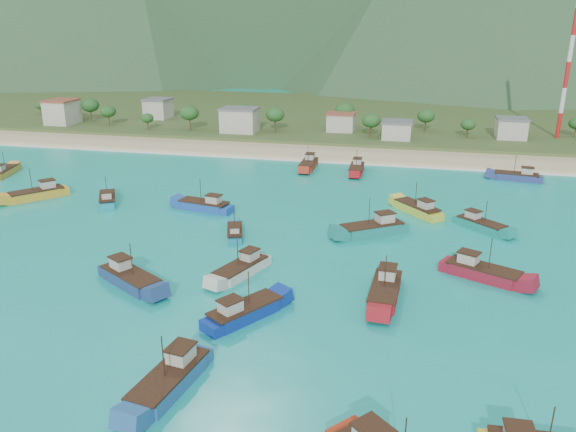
% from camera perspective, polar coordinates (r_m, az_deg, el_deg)
% --- Properties ---
extents(ground, '(600.00, 600.00, 0.00)m').
position_cam_1_polar(ground, '(80.62, -5.04, -5.98)').
color(ground, '#0C898A').
rests_on(ground, ground).
extents(beach, '(400.00, 18.00, 1.20)m').
position_cam_1_polar(beach, '(153.87, 3.97, 6.35)').
color(beach, beige).
rests_on(beach, ground).
extents(land, '(400.00, 110.00, 2.40)m').
position_cam_1_polar(land, '(213.26, 6.62, 9.90)').
color(land, '#385123').
rests_on(land, ground).
extents(surf_line, '(400.00, 2.50, 0.08)m').
position_cam_1_polar(surf_line, '(144.74, 3.37, 5.54)').
color(surf_line, white).
rests_on(surf_line, ground).
extents(village, '(210.09, 29.61, 7.49)m').
position_cam_1_polar(village, '(173.45, 5.58, 9.37)').
color(village, beige).
rests_on(village, ground).
extents(vegetation, '(275.85, 25.47, 8.41)m').
position_cam_1_polar(vegetation, '(177.08, 2.29, 9.80)').
color(vegetation, '#235623').
rests_on(vegetation, ground).
extents(radio_tower, '(1.20, 1.20, 43.15)m').
position_cam_1_polar(radio_tower, '(182.18, 26.64, 13.82)').
color(radio_tower, red).
rests_on(radio_tower, ground).
extents(boat_3, '(8.64, 10.80, 6.40)m').
position_cam_1_polar(boat_3, '(69.15, -4.50, -9.79)').
color(boat_3, navy).
rests_on(boat_3, ground).
extents(boat_5, '(10.83, 4.58, 6.20)m').
position_cam_1_polar(boat_5, '(137.38, 22.26, 3.68)').
color(boat_5, navy).
rests_on(boat_5, ground).
extents(boat_6, '(9.51, 10.17, 6.36)m').
position_cam_1_polar(boat_6, '(107.72, 13.05, 0.63)').
color(boat_6, gold).
rests_on(boat_6, ground).
extents(boat_8, '(6.56, 10.74, 6.11)m').
position_cam_1_polar(boat_8, '(80.48, -4.73, -5.45)').
color(boat_8, beige).
rests_on(boat_8, ground).
extents(boat_10, '(11.77, 9.60, 7.01)m').
position_cam_1_polar(boat_10, '(95.88, 8.65, -1.35)').
color(boat_10, '#187972').
rests_on(boat_10, ground).
extents(boat_13, '(4.84, 8.46, 4.80)m').
position_cam_1_polar(boat_13, '(94.54, -5.42, -1.77)').
color(boat_13, '#147495').
rests_on(boat_13, ground).
extents(boat_15, '(7.26, 9.88, 5.74)m').
position_cam_1_polar(boat_15, '(116.76, -17.87, 1.58)').
color(boat_15, teal).
rests_on(boat_15, ground).
extents(boat_16, '(5.28, 10.37, 5.88)m').
position_cam_1_polar(boat_16, '(147.14, -26.88, 3.97)').
color(boat_16, orange).
rests_on(boat_16, ground).
extents(boat_18, '(9.07, 8.65, 5.72)m').
position_cam_1_polar(boat_18, '(102.87, 18.98, -0.90)').
color(boat_18, '#148378').
rests_on(boat_18, ground).
extents(boat_19, '(5.09, 11.73, 6.71)m').
position_cam_1_polar(boat_19, '(58.61, -11.85, -16.01)').
color(boat_19, '#265C9C').
rests_on(boat_19, ground).
extents(boat_20, '(11.53, 8.75, 6.74)m').
position_cam_1_polar(boat_20, '(80.14, -15.76, -6.18)').
color(boat_20, navy).
rests_on(boat_20, ground).
extents(boat_23, '(11.56, 7.80, 6.63)m').
position_cam_1_polar(boat_23, '(83.59, 19.06, -5.47)').
color(boat_23, maroon).
rests_on(boat_23, ground).
extents(boat_24, '(9.87, 11.16, 6.83)m').
position_cam_1_polar(boat_24, '(124.81, -24.07, 2.02)').
color(boat_24, gold).
rests_on(boat_24, ground).
extents(boat_27, '(3.96, 11.59, 6.76)m').
position_cam_1_polar(boat_27, '(74.87, 9.83, -7.57)').
color(boat_27, maroon).
rests_on(boat_27, ground).
extents(boat_28, '(11.25, 5.22, 6.40)m').
position_cam_1_polar(boat_28, '(108.00, -8.42, 0.98)').
color(boat_28, '#1D4AA9').
rests_on(boat_28, ground).
extents(boat_29, '(3.30, 10.80, 6.36)m').
position_cam_1_polar(boat_29, '(137.92, 2.09, 5.19)').
color(boat_29, '#A82E1B').
rests_on(boat_29, ground).
extents(boat_30, '(3.26, 10.24, 6.01)m').
position_cam_1_polar(boat_30, '(134.93, 6.98, 4.72)').
color(boat_30, '#A41319').
rests_on(boat_30, ground).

